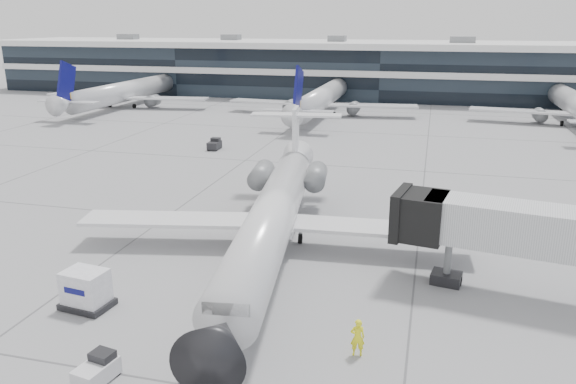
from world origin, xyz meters
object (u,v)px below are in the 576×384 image
(cargo_uld, at_px, (86,290))
(jet_bridge, at_px, (572,236))
(regional_jet, at_px, (274,213))
(baggage_tug, at_px, (97,370))
(ramp_worker, at_px, (358,337))

(cargo_uld, bearing_deg, jet_bridge, 22.48)
(regional_jet, relative_size, cargo_uld, 11.98)
(jet_bridge, distance_m, baggage_tug, 25.06)
(ramp_worker, xyz_separation_m, cargo_uld, (-15.13, 0.90, 0.13))
(jet_bridge, bearing_deg, baggage_tug, -139.03)
(jet_bridge, bearing_deg, ramp_worker, -133.04)
(regional_jet, relative_size, jet_bridge, 1.94)
(regional_jet, height_order, baggage_tug, regional_jet)
(baggage_tug, bearing_deg, ramp_worker, 34.87)
(jet_bridge, bearing_deg, regional_jet, 178.44)
(regional_jet, xyz_separation_m, ramp_worker, (7.36, -11.54, -1.74))
(ramp_worker, distance_m, cargo_uld, 15.16)
(baggage_tug, xyz_separation_m, cargo_uld, (-4.33, 5.78, 0.52))
(ramp_worker, height_order, baggage_tug, ramp_worker)
(regional_jet, height_order, jet_bridge, regional_jet)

